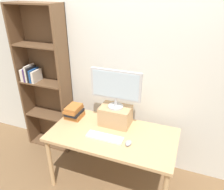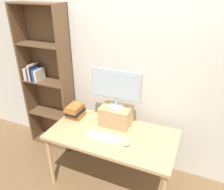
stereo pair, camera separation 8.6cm
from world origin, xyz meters
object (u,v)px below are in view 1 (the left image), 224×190
object	(u,v)px
computer_mouse	(128,143)
book_stack	(74,112)
riser_box	(116,115)
keyboard	(105,137)
computer_monitor	(116,87)
bookshelf_unit	(45,81)
desk	(113,139)

from	to	relation	value
computer_mouse	book_stack	xyz separation A→B (m)	(-0.81, 0.27, 0.06)
riser_box	keyboard	size ratio (longest dim) A/B	0.88
riser_box	computer_monitor	distance (m)	0.38
riser_box	bookshelf_unit	bearing A→B (deg)	169.92
computer_monitor	computer_mouse	bearing A→B (deg)	-50.31
bookshelf_unit	book_stack	size ratio (longest dim) A/B	8.46
desk	computer_mouse	bearing A→B (deg)	-27.46
keyboard	riser_box	bearing A→B (deg)	87.58
bookshelf_unit	computer_mouse	xyz separation A→B (m)	(1.40, -0.52, -0.30)
riser_box	computer_mouse	world-z (taller)	riser_box
computer_mouse	keyboard	bearing A→B (deg)	178.52
riser_box	computer_monitor	size ratio (longest dim) A/B	0.62
bookshelf_unit	computer_monitor	xyz separation A→B (m)	(1.14, -0.20, 0.18)
bookshelf_unit	computer_mouse	size ratio (longest dim) A/B	20.01
computer_monitor	keyboard	distance (m)	0.58
riser_box	book_stack	distance (m)	0.55
bookshelf_unit	book_stack	distance (m)	0.69
computer_monitor	computer_mouse	distance (m)	0.63
desk	computer_monitor	world-z (taller)	computer_monitor
computer_monitor	computer_mouse	size ratio (longest dim) A/B	5.69
bookshelf_unit	keyboard	size ratio (longest dim) A/B	4.98
desk	keyboard	size ratio (longest dim) A/B	3.46
desk	riser_box	distance (m)	0.28
book_stack	desk	bearing A→B (deg)	-14.53
riser_box	keyboard	bearing A→B (deg)	-92.42
riser_box	computer_monitor	xyz separation A→B (m)	(-0.00, -0.00, 0.38)
keyboard	desk	bearing A→B (deg)	65.14
computer_monitor	computer_mouse	world-z (taller)	computer_monitor
keyboard	computer_mouse	size ratio (longest dim) A/B	4.02
computer_monitor	riser_box	bearing A→B (deg)	90.00
desk	computer_monitor	bearing A→B (deg)	100.70
computer_monitor	book_stack	xyz separation A→B (m)	(-0.54, -0.05, -0.42)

